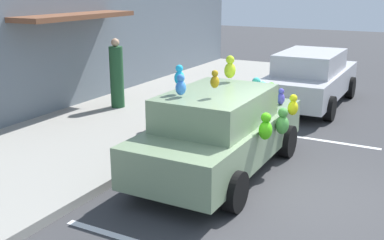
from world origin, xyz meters
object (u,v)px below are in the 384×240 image
(parked_sedan_behind, at_px, (311,78))
(pedestrian_near_shopfront, at_px, (117,76))
(teddy_bear_on_sidewalk, at_px, (156,117))
(plush_covered_car, at_px, (222,130))

(parked_sedan_behind, relative_size, pedestrian_near_shopfront, 2.51)
(pedestrian_near_shopfront, bearing_deg, teddy_bear_on_sidewalk, -121.85)
(plush_covered_car, distance_m, parked_sedan_behind, 5.68)
(parked_sedan_behind, bearing_deg, plush_covered_car, 178.47)
(teddy_bear_on_sidewalk, xyz_separation_m, pedestrian_near_shopfront, (1.25, 2.00, 0.55))
(plush_covered_car, distance_m, teddy_bear_on_sidewalk, 2.53)
(plush_covered_car, relative_size, pedestrian_near_shopfront, 2.34)
(plush_covered_car, height_order, parked_sedan_behind, plush_covered_car)
(parked_sedan_behind, xyz_separation_m, teddy_bear_on_sidewalk, (-4.44, 2.33, -0.35))
(plush_covered_car, xyz_separation_m, pedestrian_near_shopfront, (2.49, 4.18, 0.19))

